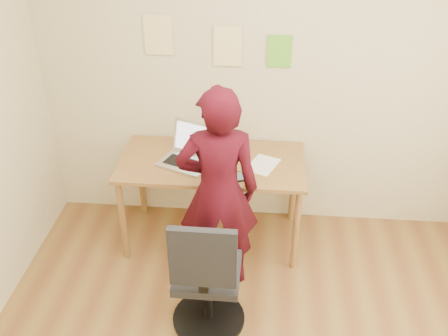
# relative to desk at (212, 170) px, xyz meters

# --- Properties ---
(room) EXTENTS (3.58, 3.58, 2.78)m
(room) POSITION_rel_desk_xyz_m (0.36, -1.38, 0.70)
(room) COLOR brown
(room) RESTS_ON ground
(desk) EXTENTS (1.40, 0.70, 0.74)m
(desk) POSITION_rel_desk_xyz_m (0.00, 0.00, 0.00)
(desk) COLOR olive
(desk) RESTS_ON ground
(laptop) EXTENTS (0.47, 0.44, 0.27)m
(laptop) POSITION_rel_desk_xyz_m (-0.18, -0.02, 0.14)
(laptop) COLOR #B6B6BD
(laptop) RESTS_ON desk
(paper_sheet) EXTENTS (0.28, 0.32, 0.00)m
(paper_sheet) POSITION_rel_desk_xyz_m (0.38, -0.02, 0.09)
(paper_sheet) COLOR white
(paper_sheet) RESTS_ON desk
(phone) EXTENTS (0.10, 0.14, 0.01)m
(phone) POSITION_rel_desk_xyz_m (0.22, -0.21, 0.09)
(phone) COLOR black
(phone) RESTS_ON desk
(wall_note_left) EXTENTS (0.21, 0.00, 0.30)m
(wall_note_left) POSITION_rel_desk_xyz_m (-0.43, 0.36, 0.93)
(wall_note_left) COLOR #F2D791
(wall_note_left) RESTS_ON room
(wall_note_mid) EXTENTS (0.21, 0.00, 0.30)m
(wall_note_mid) POSITION_rel_desk_xyz_m (0.09, 0.36, 0.86)
(wall_note_mid) COLOR #F2D791
(wall_note_mid) RESTS_ON room
(wall_note_right) EXTENTS (0.18, 0.00, 0.24)m
(wall_note_right) POSITION_rel_desk_xyz_m (0.47, 0.36, 0.83)
(wall_note_right) COLOR #60BA29
(wall_note_right) RESTS_ON room
(office_chair) EXTENTS (0.49, 0.49, 0.94)m
(office_chair) POSITION_rel_desk_xyz_m (0.06, -0.94, -0.25)
(office_chair) COLOR black
(office_chair) RESTS_ON ground
(person) EXTENTS (0.60, 0.44, 1.54)m
(person) POSITION_rel_desk_xyz_m (0.09, -0.44, 0.12)
(person) COLOR #3A0711
(person) RESTS_ON ground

